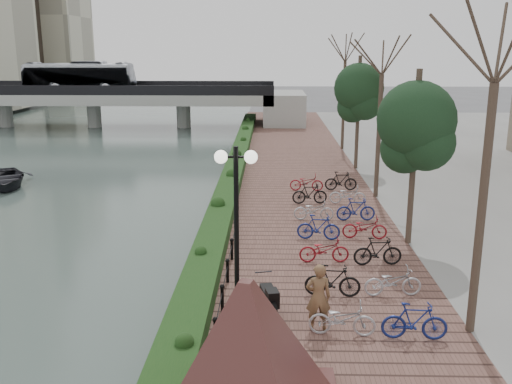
{
  "coord_description": "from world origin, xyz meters",
  "views": [
    {
      "loc": [
        2.74,
        -11.77,
        7.68
      ],
      "look_at": [
        2.14,
        10.78,
        2.0
      ],
      "focal_mm": 40.0,
      "sensor_mm": 36.0,
      "label": 1
    }
  ],
  "objects_px": {
    "granite_monument": "(246,356)",
    "lamppost": "(236,204)",
    "motorcycle": "(269,296)",
    "pedestrian": "(318,297)",
    "boat": "(3,178)"
  },
  "relations": [
    {
      "from": "granite_monument",
      "to": "pedestrian",
      "type": "relative_size",
      "value": 3.13
    },
    {
      "from": "granite_monument",
      "to": "motorcycle",
      "type": "xyz_separation_m",
      "value": [
        0.41,
        5.05,
        -1.07
      ]
    },
    {
      "from": "granite_monument",
      "to": "motorcycle",
      "type": "height_order",
      "value": "granite_monument"
    },
    {
      "from": "motorcycle",
      "to": "boat",
      "type": "bearing_deg",
      "value": 119.56
    },
    {
      "from": "granite_monument",
      "to": "boat",
      "type": "distance_m",
      "value": 26.31
    },
    {
      "from": "lamppost",
      "to": "pedestrian",
      "type": "height_order",
      "value": "lamppost"
    },
    {
      "from": "pedestrian",
      "to": "boat",
      "type": "bearing_deg",
      "value": -50.11
    },
    {
      "from": "lamppost",
      "to": "pedestrian",
      "type": "xyz_separation_m",
      "value": [
        2.07,
        0.67,
        -2.67
      ]
    },
    {
      "from": "granite_monument",
      "to": "boat",
      "type": "relative_size",
      "value": 1.18
    },
    {
      "from": "motorcycle",
      "to": "pedestrian",
      "type": "height_order",
      "value": "pedestrian"
    },
    {
      "from": "lamppost",
      "to": "motorcycle",
      "type": "height_order",
      "value": "lamppost"
    },
    {
      "from": "lamppost",
      "to": "motorcycle",
      "type": "xyz_separation_m",
      "value": [
        0.78,
        1.62,
        -3.09
      ]
    },
    {
      "from": "granite_monument",
      "to": "lamppost",
      "type": "xyz_separation_m",
      "value": [
        -0.37,
        3.43,
        2.02
      ]
    },
    {
      "from": "lamppost",
      "to": "pedestrian",
      "type": "bearing_deg",
      "value": 17.88
    },
    {
      "from": "lamppost",
      "to": "boat",
      "type": "bearing_deg",
      "value": 128.45
    }
  ]
}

